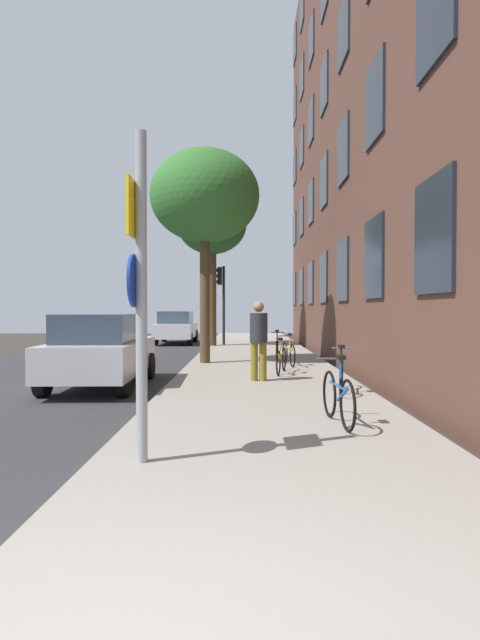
# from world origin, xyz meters

# --- Properties ---
(ground_plane) EXTENTS (41.80, 41.80, 0.00)m
(ground_plane) POSITION_xyz_m (-2.40, 15.00, 0.00)
(ground_plane) COLOR #332D28
(road_asphalt) EXTENTS (7.00, 38.00, 0.01)m
(road_asphalt) POSITION_xyz_m (-4.50, 15.00, 0.01)
(road_asphalt) COLOR #2D2D30
(road_asphalt) RESTS_ON ground
(sidewalk) EXTENTS (4.20, 38.00, 0.12)m
(sidewalk) POSITION_xyz_m (1.10, 15.00, 0.06)
(sidewalk) COLOR gray
(sidewalk) RESTS_ON ground
(building_facade) EXTENTS (0.56, 27.00, 17.55)m
(building_facade) POSITION_xyz_m (3.69, 14.50, 8.79)
(building_facade) COLOR #513328
(building_facade) RESTS_ON ground
(sign_post) EXTENTS (0.15, 0.60, 3.48)m
(sign_post) POSITION_xyz_m (-0.44, 3.37, 2.03)
(sign_post) COLOR gray
(sign_post) RESTS_ON sidewalk
(traffic_light) EXTENTS (0.43, 0.24, 3.58)m
(traffic_light) POSITION_xyz_m (-0.37, 22.07, 2.57)
(traffic_light) COLOR black
(traffic_light) RESTS_ON sidewalk
(tree_near) EXTENTS (3.28, 3.28, 6.42)m
(tree_near) POSITION_xyz_m (-0.52, 13.83, 5.10)
(tree_near) COLOR #4C3823
(tree_near) RESTS_ON sidewalk
(tree_far) EXTENTS (3.08, 3.08, 6.68)m
(tree_far) POSITION_xyz_m (-0.76, 21.48, 5.41)
(tree_far) COLOR #4C3823
(tree_far) RESTS_ON sidewalk
(bicycle_0) EXTENTS (0.42, 1.65, 0.99)m
(bicycle_0) POSITION_xyz_m (1.98, 5.23, 0.51)
(bicycle_0) COLOR black
(bicycle_0) RESTS_ON sidewalk
(bicycle_1) EXTENTS (0.50, 1.64, 0.93)m
(bicycle_1) POSITION_xyz_m (2.55, 8.09, 0.48)
(bicycle_1) COLOR black
(bicycle_1) RESTS_ON sidewalk
(bicycle_2) EXTENTS (0.51, 1.66, 0.91)m
(bicycle_2) POSITION_xyz_m (1.60, 11.18, 0.47)
(bicycle_2) COLOR black
(bicycle_2) RESTS_ON sidewalk
(bicycle_3) EXTENTS (0.42, 1.65, 0.93)m
(bicycle_3) POSITION_xyz_m (1.94, 13.08, 0.48)
(bicycle_3) COLOR black
(bicycle_3) RESTS_ON sidewalk
(bicycle_4) EXTENTS (0.42, 1.66, 0.97)m
(bicycle_4) POSITION_xyz_m (1.70, 14.49, 0.50)
(bicycle_4) COLOR black
(bicycle_4) RESTS_ON sidewalk
(pedestrian_0) EXTENTS (0.51, 0.51, 1.79)m
(pedestrian_0) POSITION_xyz_m (0.99, 9.77, 1.14)
(pedestrian_0) COLOR olive
(pedestrian_0) RESTS_ON sidewalk
(car_0) EXTENTS (1.89, 4.34, 1.62)m
(car_0) POSITION_xyz_m (-2.50, 9.50, 0.84)
(car_0) COLOR #B7B7BC
(car_0) RESTS_ON road_asphalt
(car_1) EXTENTS (1.87, 4.50, 1.62)m
(car_1) POSITION_xyz_m (-2.74, 24.48, 0.84)
(car_1) COLOR silver
(car_1) RESTS_ON road_asphalt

